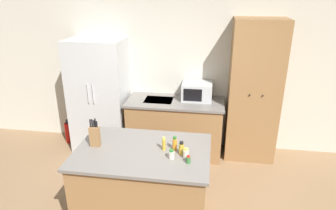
% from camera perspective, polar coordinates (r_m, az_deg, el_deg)
% --- Properties ---
extents(wall_back, '(7.20, 0.06, 2.60)m').
position_cam_1_polar(wall_back, '(4.92, 2.52, 6.63)').
color(wall_back, beige).
rests_on(wall_back, ground_plane).
extents(refrigerator, '(0.88, 0.66, 1.83)m').
position_cam_1_polar(refrigerator, '(5.01, -12.92, 1.77)').
color(refrigerator, '#B7BABC').
rests_on(refrigerator, ground_plane).
extents(back_counter, '(1.52, 0.70, 0.90)m').
position_cam_1_polar(back_counter, '(4.88, 1.35, -4.10)').
color(back_counter, olive).
rests_on(back_counter, ground_plane).
extents(pantry_cabinet, '(0.75, 0.55, 2.17)m').
position_cam_1_polar(pantry_cabinet, '(4.72, 16.03, 2.40)').
color(pantry_cabinet, olive).
rests_on(pantry_cabinet, ground_plane).
extents(kitchen_island, '(1.47, 1.00, 0.91)m').
position_cam_1_polar(kitchen_island, '(3.57, -4.64, -14.84)').
color(kitchen_island, olive).
rests_on(kitchen_island, ground_plane).
extents(microwave, '(0.47, 0.39, 0.27)m').
position_cam_1_polar(microwave, '(4.74, 5.56, 2.65)').
color(microwave, '#B2B5B7').
rests_on(microwave, back_counter).
extents(knife_block, '(0.11, 0.06, 0.33)m').
position_cam_1_polar(knife_block, '(3.42, -13.78, -5.71)').
color(knife_block, olive).
rests_on(knife_block, kitchen_island).
extents(spice_bottle_tall_dark, '(0.04, 0.04, 0.16)m').
position_cam_1_polar(spice_bottle_tall_dark, '(3.27, -0.80, -7.44)').
color(spice_bottle_tall_dark, gold).
rests_on(spice_bottle_tall_dark, kitchen_island).
extents(spice_bottle_short_red, '(0.06, 0.06, 0.11)m').
position_cam_1_polar(spice_bottle_short_red, '(3.15, 3.40, -9.22)').
color(spice_bottle_short_red, beige).
rests_on(spice_bottle_short_red, kitchen_island).
extents(spice_bottle_amber_oil, '(0.05, 0.05, 0.08)m').
position_cam_1_polar(spice_bottle_amber_oil, '(3.07, 3.89, -10.33)').
color(spice_bottle_amber_oil, '#337033').
rests_on(spice_bottle_amber_oil, kitchen_island).
extents(spice_bottle_green_herb, '(0.06, 0.06, 0.10)m').
position_cam_1_polar(spice_bottle_green_herb, '(3.13, 0.66, -9.41)').
color(spice_bottle_green_herb, beige).
rests_on(spice_bottle_green_herb, kitchen_island).
extents(spice_bottle_pale_salt, '(0.06, 0.06, 0.15)m').
position_cam_1_polar(spice_bottle_pale_salt, '(3.20, 2.57, -8.28)').
color(spice_bottle_pale_salt, gold).
rests_on(spice_bottle_pale_salt, kitchen_island).
extents(spice_bottle_orange_cap, '(0.05, 0.05, 0.16)m').
position_cam_1_polar(spice_bottle_orange_cap, '(3.28, 1.30, -7.38)').
color(spice_bottle_orange_cap, orange).
rests_on(spice_bottle_orange_cap, kitchen_island).
extents(fire_extinguisher, '(0.12, 0.12, 0.42)m').
position_cam_1_polar(fire_extinguisher, '(5.57, -18.40, -4.91)').
color(fire_extinguisher, red).
rests_on(fire_extinguisher, ground_plane).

